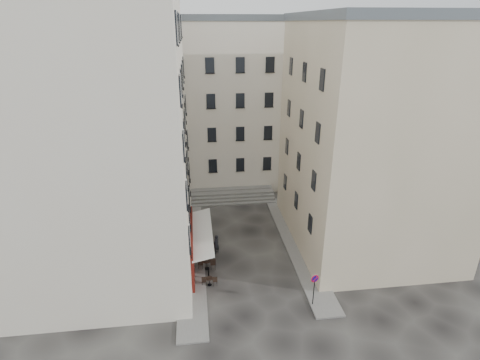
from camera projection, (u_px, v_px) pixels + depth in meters
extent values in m
plane|color=black|center=(250.00, 269.00, 29.42)|extent=(90.00, 90.00, 0.00)
cube|color=slate|center=(192.00, 244.00, 32.54)|extent=(2.00, 22.00, 0.12)
cube|color=slate|center=(295.00, 243.00, 32.66)|extent=(2.00, 18.00, 0.12)
cube|color=beige|center=(102.00, 140.00, 27.08)|extent=(12.00, 16.00, 20.00)
cube|color=#BFB18E|center=(372.00, 141.00, 30.32)|extent=(12.00, 14.00, 18.00)
cube|color=#575E63|center=(390.00, 16.00, 26.71)|extent=(12.20, 14.20, 0.60)
cube|color=beige|center=(218.00, 106.00, 43.18)|extent=(18.00, 10.00, 18.00)
cube|color=#575E63|center=(216.00, 18.00, 39.57)|extent=(18.20, 10.20, 0.60)
cube|color=#400C09|center=(192.00, 246.00, 29.15)|extent=(0.25, 7.00, 3.50)
cube|color=black|center=(193.00, 250.00, 29.29)|extent=(0.06, 3.85, 2.00)
cube|color=silver|center=(202.00, 232.00, 28.78)|extent=(1.58, 7.30, 0.41)
cube|color=#605E5B|center=(233.00, 201.00, 40.26)|extent=(9.00, 1.80, 0.20)
cube|color=#605E5B|center=(233.00, 198.00, 40.60)|extent=(9.00, 1.80, 0.20)
cube|color=#605E5B|center=(232.00, 194.00, 40.93)|extent=(9.00, 1.80, 0.20)
cube|color=#605E5B|center=(232.00, 191.00, 41.27)|extent=(9.00, 1.80, 0.20)
cylinder|color=black|center=(209.00, 275.00, 27.96)|extent=(0.10, 0.10, 0.90)
sphere|color=black|center=(208.00, 270.00, 27.78)|extent=(0.12, 0.12, 0.12)
cylinder|color=black|center=(207.00, 249.00, 31.16)|extent=(0.10, 0.10, 0.90)
sphere|color=black|center=(207.00, 244.00, 30.98)|extent=(0.12, 0.12, 0.12)
cylinder|color=black|center=(205.00, 228.00, 34.36)|extent=(0.10, 0.10, 0.90)
sphere|color=black|center=(205.00, 223.00, 34.18)|extent=(0.12, 0.12, 0.12)
cylinder|color=black|center=(314.00, 291.00, 25.12)|extent=(0.06, 0.06, 2.48)
cylinder|color=red|center=(315.00, 279.00, 24.73)|extent=(0.57, 0.14, 0.58)
cylinder|color=navy|center=(315.00, 279.00, 24.71)|extent=(0.41, 0.12, 0.42)
cube|color=red|center=(315.00, 279.00, 24.69)|extent=(0.33, 0.09, 0.34)
cylinder|color=black|center=(210.00, 285.00, 27.51)|extent=(0.32, 0.32, 0.02)
cylinder|color=black|center=(210.00, 282.00, 27.39)|extent=(0.04, 0.04, 0.62)
cylinder|color=black|center=(209.00, 278.00, 27.28)|extent=(0.53, 0.53, 0.04)
cube|color=black|center=(215.00, 281.00, 27.42)|extent=(0.34, 0.34, 0.80)
cube|color=black|center=(204.00, 281.00, 27.41)|extent=(0.34, 0.34, 0.80)
cylinder|color=black|center=(207.00, 268.00, 29.30)|extent=(0.39, 0.39, 0.02)
cylinder|color=black|center=(207.00, 265.00, 29.16)|extent=(0.05, 0.05, 0.76)
cylinder|color=black|center=(207.00, 261.00, 29.03)|extent=(0.65, 0.65, 0.04)
cube|color=black|center=(213.00, 264.00, 29.20)|extent=(0.41, 0.41, 0.98)
cube|color=black|center=(200.00, 264.00, 29.19)|extent=(0.41, 0.41, 0.98)
cylinder|color=black|center=(208.00, 256.00, 30.93)|extent=(0.34, 0.34, 0.02)
cylinder|color=black|center=(207.00, 253.00, 30.81)|extent=(0.05, 0.05, 0.66)
cylinder|color=black|center=(207.00, 249.00, 30.69)|extent=(0.56, 0.56, 0.04)
cube|color=black|center=(213.00, 252.00, 30.84)|extent=(0.36, 0.36, 0.85)
cube|color=black|center=(202.00, 252.00, 30.83)|extent=(0.36, 0.36, 0.85)
cylinder|color=black|center=(209.00, 250.00, 31.68)|extent=(0.36, 0.36, 0.02)
cylinder|color=black|center=(209.00, 247.00, 31.55)|extent=(0.05, 0.05, 0.70)
cylinder|color=black|center=(209.00, 244.00, 31.42)|extent=(0.60, 0.60, 0.04)
cube|color=black|center=(214.00, 246.00, 31.58)|extent=(0.38, 0.38, 0.90)
cube|color=black|center=(204.00, 246.00, 31.57)|extent=(0.38, 0.38, 0.90)
cylinder|color=black|center=(204.00, 240.00, 33.21)|extent=(0.33, 0.33, 0.02)
cylinder|color=black|center=(204.00, 237.00, 33.10)|extent=(0.05, 0.05, 0.64)
cylinder|color=black|center=(203.00, 234.00, 32.98)|extent=(0.55, 0.55, 0.04)
cube|color=black|center=(208.00, 236.00, 33.12)|extent=(0.35, 0.35, 0.82)
cube|color=black|center=(199.00, 236.00, 33.11)|extent=(0.35, 0.35, 0.82)
imported|color=black|center=(216.00, 244.00, 31.06)|extent=(0.74, 0.73, 1.73)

